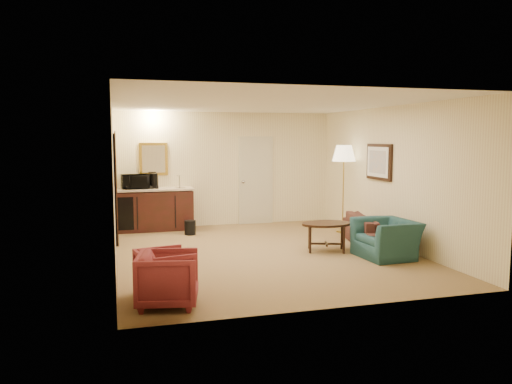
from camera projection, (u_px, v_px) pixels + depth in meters
The scene contains 12 objects.
ground at pixel (263, 253), 8.80m from camera, with size 6.00×6.00×0.00m, color olive.
room_walls at pixel (247, 154), 9.32m from camera, with size 5.02×6.01×2.61m.
wetbar_cabinet at pixel (155, 209), 10.90m from camera, with size 1.64×0.58×0.92m, color #3C1413.
sofa at pixel (375, 226), 9.26m from camera, with size 1.95×0.57×0.76m, color black.
teal_armchair at pixel (386, 232), 8.40m from camera, with size 0.98×0.64×0.86m, color #1B3F45.
rose_chair_near at pixel (165, 271), 6.33m from camera, with size 0.65×0.61×0.67m, color maroon.
rose_chair_far at pixel (168, 276), 5.98m from camera, with size 0.70×0.66×0.72m, color maroon.
coffee_table at pixel (326, 237), 8.88m from camera, with size 0.90×0.61×0.52m, color black.
floor_lamp at pixel (343, 189), 10.63m from camera, with size 0.50×0.50×1.87m, color #AE943A.
waste_bin at pixel (190, 228), 10.42m from camera, with size 0.24×0.24×0.30m, color black.
microwave at pixel (135, 180), 10.74m from camera, with size 0.56×0.31×0.38m, color black.
coffee_maker at pixel (154, 181), 10.82m from camera, with size 0.18×0.18×0.33m, color black.
Camera 1 is at (-2.47, -8.27, 2.01)m, focal length 35.00 mm.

